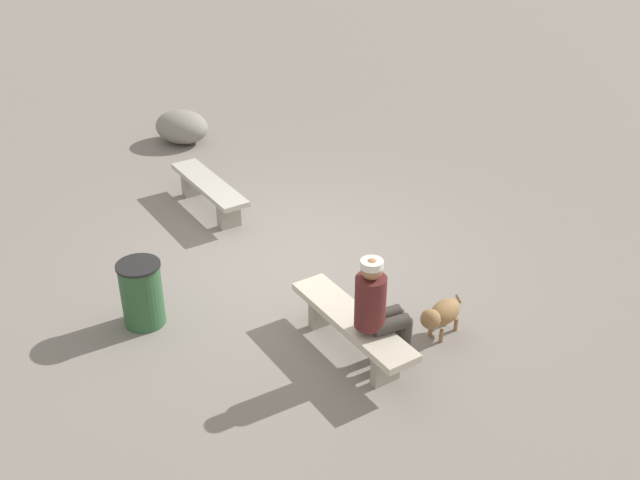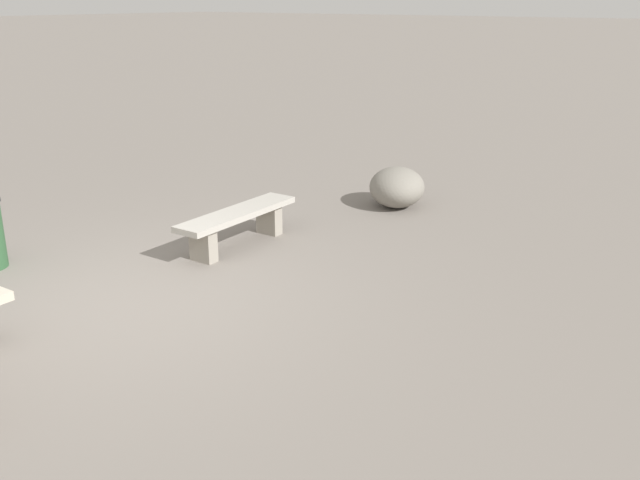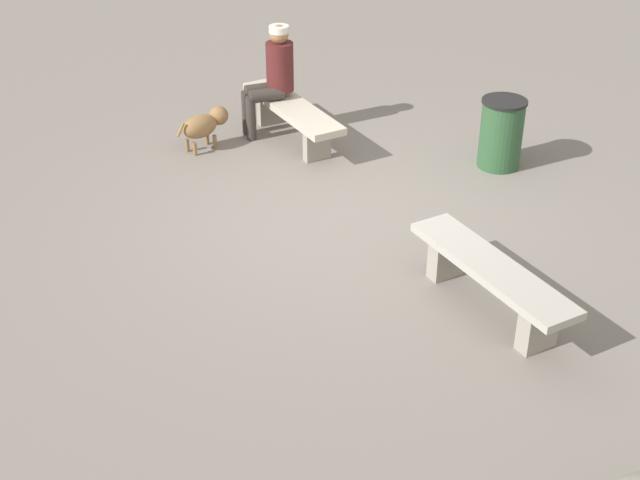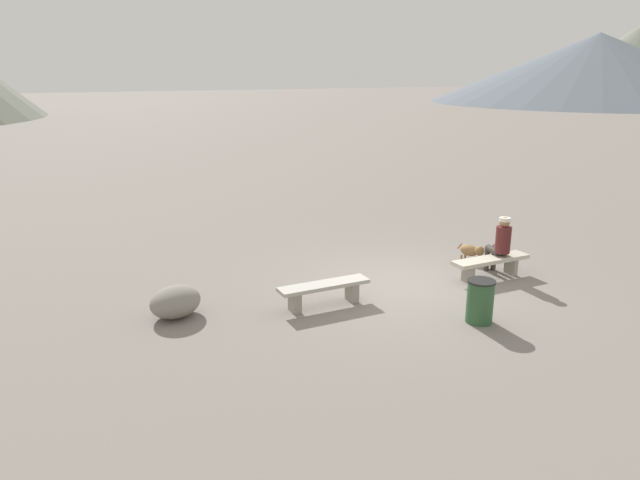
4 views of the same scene
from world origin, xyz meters
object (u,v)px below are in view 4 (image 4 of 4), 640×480
bench_left (324,290)px  seated_person (500,242)px  dog (472,251)px  trash_bin (480,301)px  bench_right (491,263)px  boulder (175,302)px

bench_left → seated_person: size_ratio=1.37×
bench_left → dog: bearing=10.8°
bench_left → trash_bin: 2.74m
bench_left → bench_right: (3.74, -0.05, 0.03)m
trash_bin → bench_left: bearing=140.9°
bench_left → trash_bin: trash_bin is taller
bench_right → seated_person: bearing=15.8°
seated_person → bench_right: bearing=-155.9°
bench_right → boulder: size_ratio=1.87×
bench_left → seated_person: seated_person is taller
bench_left → bench_right: 3.74m
trash_bin → bench_right: bearing=46.1°
bench_left → boulder: bearing=164.4°
seated_person → trash_bin: (-1.91, -1.77, -0.35)m
bench_left → trash_bin: size_ratio=2.30×
dog → boulder: bearing=-104.1°
seated_person → boulder: seated_person is taller
bench_right → dog: same height
bench_left → bench_right: bench_right is taller
bench_left → trash_bin: (2.13, -1.73, 0.07)m
bench_right → dog: (0.27, 0.95, -0.05)m
dog → seated_person: bearing=-14.8°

